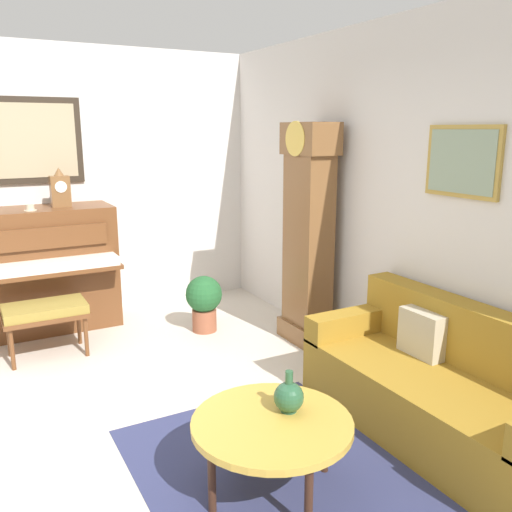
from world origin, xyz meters
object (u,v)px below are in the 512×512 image
Objects in this scene: green_jug at (289,397)px; coffee_table at (272,425)px; teacup at (30,208)px; grandfather_clock at (308,241)px; piano_bench at (45,312)px; mantel_clock at (60,189)px; piano at (40,269)px; potted_plant at (204,300)px; couch at (443,389)px.

coffee_table is at bearing -72.65° from green_jug.
teacup reaches higher than coffee_table.
coffee_table is (1.75, -1.41, -0.56)m from grandfather_clock.
mantel_clock is at bearing 156.14° from piano_bench.
grandfather_clock reaches higher than mantel_clock.
piano is 3.35m from coffee_table.
potted_plant is (-0.68, -0.76, -0.64)m from grandfather_clock.
piano is 3.87m from couch.
green_jug reaches higher than coffee_table.
coffee_table is 3.44m from mantel_clock.
mantel_clock reaches higher than green_jug.
teacup is 3.29m from green_jug.
couch is 3.88m from mantel_clock.
couch is at bearing 33.26° from teacup.
potted_plant is at bearing 165.04° from coffee_table.
green_jug is at bearing 15.13° from piano.
coffee_table is at bearing 12.78° from piano.
coffee_table is at bearing -38.75° from grandfather_clock.
mantel_clock reaches higher than piano.
green_jug is (3.07, 0.92, -0.73)m from teacup.
grandfather_clock is 2.60m from teacup.
teacup is at bearing -17.58° from piano.
piano_bench is at bearing -162.29° from coffee_table.
grandfather_clock is 3.62× the size of potted_plant.
teacup is at bearing -146.74° from couch.
piano is 1.64m from potted_plant.
potted_plant is at bearing 54.12° from mantel_clock.
piano reaches higher than piano_bench.
piano is at bearing -148.50° from couch.
piano is 0.76m from piano_bench.
green_jug is at bearing -36.70° from grandfather_clock.
piano is 2.65m from grandfather_clock.
coffee_table is (-0.03, -1.28, 0.09)m from couch.
green_jug is at bearing -93.49° from couch.
couch is 2.54m from potted_plant.
green_jug is at bearing 107.35° from coffee_table.
green_jug is at bearing 16.61° from teacup.
teacup is 1.84m from potted_plant.
piano is 0.71× the size of grandfather_clock.
couch reaches higher than green_jug.
piano_bench is 0.37× the size of couch.
teacup is (0.14, -0.30, -0.15)m from mantel_clock.
couch is at bearing 88.70° from coffee_table.
green_jug reaches higher than piano_bench.
piano_bench is 2.41m from grandfather_clock.
piano_bench is 2.66m from coffee_table.
couch reaches higher than potted_plant.
piano_bench is (0.73, -0.07, -0.21)m from piano.
teacup is 0.21× the size of potted_plant.
grandfather_clock is 1.20m from potted_plant.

